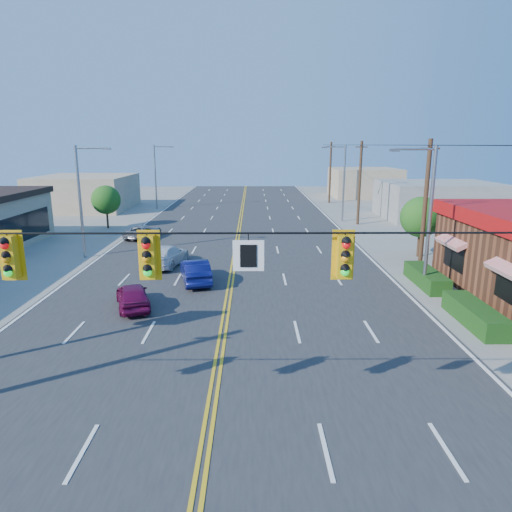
{
  "coord_description": "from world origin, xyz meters",
  "views": [
    {
      "loc": [
        1.3,
        -10.59,
        8.04
      ],
      "look_at": [
        1.49,
        13.24,
        2.2
      ],
      "focal_mm": 32.0,
      "sensor_mm": 36.0,
      "label": 1
    }
  ],
  "objects_px": {
    "signal_span": "(194,278)",
    "car_magenta": "(133,297)",
    "car_blue": "(195,272)",
    "car_silver": "(143,232)",
    "car_white": "(166,256)"
  },
  "relations": [
    {
      "from": "signal_span",
      "to": "car_magenta",
      "type": "bearing_deg",
      "value": 112.4
    },
    {
      "from": "car_blue",
      "to": "car_silver",
      "type": "bearing_deg",
      "value": -78.43
    },
    {
      "from": "car_white",
      "to": "car_silver",
      "type": "distance_m",
      "value": 10.01
    },
    {
      "from": "car_magenta",
      "to": "car_silver",
      "type": "xyz_separation_m",
      "value": [
        -3.56,
        17.56,
        -0.05
      ]
    },
    {
      "from": "car_blue",
      "to": "car_white",
      "type": "xyz_separation_m",
      "value": [
        -2.45,
        3.89,
        -0.0
      ]
    },
    {
      "from": "car_blue",
      "to": "car_white",
      "type": "relative_size",
      "value": 0.89
    },
    {
      "from": "car_magenta",
      "to": "car_white",
      "type": "bearing_deg",
      "value": -110.25
    },
    {
      "from": "car_magenta",
      "to": "car_blue",
      "type": "height_order",
      "value": "car_blue"
    },
    {
      "from": "car_blue",
      "to": "car_silver",
      "type": "relative_size",
      "value": 1.01
    },
    {
      "from": "signal_span",
      "to": "car_blue",
      "type": "height_order",
      "value": "signal_span"
    },
    {
      "from": "signal_span",
      "to": "car_silver",
      "type": "relative_size",
      "value": 5.82
    },
    {
      "from": "car_white",
      "to": "car_silver",
      "type": "bearing_deg",
      "value": -57.58
    },
    {
      "from": "car_blue",
      "to": "car_silver",
      "type": "xyz_separation_m",
      "value": [
        -6.17,
        13.19,
        -0.12
      ]
    },
    {
      "from": "car_magenta",
      "to": "car_blue",
      "type": "relative_size",
      "value": 0.88
    },
    {
      "from": "signal_span",
      "to": "car_magenta",
      "type": "height_order",
      "value": "signal_span"
    }
  ]
}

